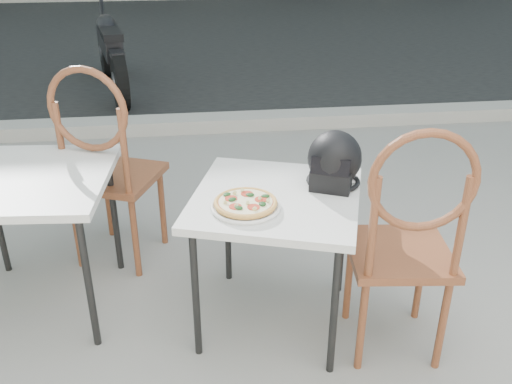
{
  "coord_description": "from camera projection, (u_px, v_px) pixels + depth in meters",
  "views": [
    {
      "loc": [
        -0.82,
        -1.89,
        1.82
      ],
      "look_at": [
        -0.56,
        0.24,
        0.73
      ],
      "focal_mm": 40.0,
      "sensor_mm": 36.0,
      "label": 1
    }
  ],
  "objects": [
    {
      "name": "curb",
      "position": [
        280.0,
        120.0,
        5.22
      ],
      "size": [
        30.0,
        0.25,
        0.12
      ],
      "primitive_type": "cube",
      "color": "gray",
      "rests_on": "ground"
    },
    {
      "name": "street_asphalt",
      "position": [
        239.0,
        37.0,
        8.79
      ],
      "size": [
        30.0,
        8.0,
        0.0
      ],
      "primitive_type": "cube",
      "color": "black",
      "rests_on": "ground"
    },
    {
      "name": "cafe_chair_main",
      "position": [
        408.0,
        235.0,
        2.31
      ],
      "size": [
        0.47,
        0.47,
        1.12
      ],
      "rotation": [
        0.0,
        0.0,
        3.03
      ],
      "color": "brown",
      "rests_on": "ground"
    },
    {
      "name": "plate",
      "position": [
        246.0,
        207.0,
        2.38
      ],
      "size": [
        0.37,
        0.37,
        0.02
      ],
      "rotation": [
        0.0,
        0.0,
        0.31
      ],
      "color": "silver",
      "rests_on": "cafe_table_main"
    },
    {
      "name": "cafe_chair_side",
      "position": [
        105.0,
        158.0,
        2.97
      ],
      "size": [
        0.58,
        0.58,
        1.15
      ],
      "rotation": [
        0.0,
        0.0,
        2.75
      ],
      "color": "brown",
      "rests_on": "ground"
    },
    {
      "name": "helmet",
      "position": [
        334.0,
        162.0,
        2.55
      ],
      "size": [
        0.32,
        0.33,
        0.25
      ],
      "rotation": [
        0.0,
        0.0,
        -0.41
      ],
      "color": "black",
      "rests_on": "cafe_table_main"
    },
    {
      "name": "cafe_table_main",
      "position": [
        276.0,
        208.0,
        2.52
      ],
      "size": [
        0.9,
        0.9,
        0.68
      ],
      "rotation": [
        0.0,
        0.0,
        -0.31
      ],
      "color": "silver",
      "rests_on": "ground"
    },
    {
      "name": "pizza",
      "position": [
        246.0,
        202.0,
        2.37
      ],
      "size": [
        0.29,
        0.29,
        0.03
      ],
      "rotation": [
        0.0,
        0.0,
        -0.11
      ],
      "color": "#E0A652",
      "rests_on": "plate"
    },
    {
      "name": "motorcycle",
      "position": [
        111.0,
        53.0,
        6.06
      ],
      "size": [
        0.6,
        1.88,
        0.95
      ],
      "rotation": [
        0.0,
        0.0,
        0.21
      ],
      "color": "black",
      "rests_on": "street_asphalt"
    },
    {
      "name": "ground",
      "position": [
        384.0,
        353.0,
        2.59
      ],
      "size": [
        80.0,
        80.0,
        0.0
      ],
      "primitive_type": "plane",
      "color": "gray",
      "rests_on": "ground"
    },
    {
      "name": "cafe_table_side",
      "position": [
        26.0,
        189.0,
        2.62
      ],
      "size": [
        0.81,
        0.81,
        0.72
      ],
      "rotation": [
        0.0,
        0.0,
        -0.08
      ],
      "color": "silver",
      "rests_on": "ground"
    }
  ]
}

